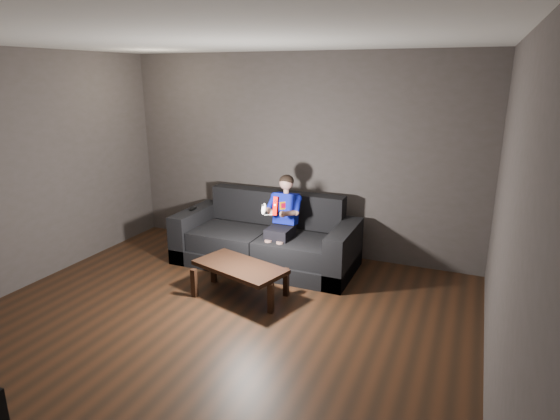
% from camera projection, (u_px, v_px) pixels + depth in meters
% --- Properties ---
extents(floor, '(5.00, 5.00, 0.00)m').
position_uv_depth(floor, '(203.00, 334.00, 4.51)').
color(floor, black).
rests_on(floor, ground).
extents(back_wall, '(5.00, 0.04, 2.70)m').
position_uv_depth(back_wall, '(297.00, 155.00, 6.34)').
color(back_wall, '#3F3A36').
rests_on(back_wall, ground).
extents(left_wall, '(0.04, 5.00, 2.70)m').
position_uv_depth(left_wall, '(0.00, 176.00, 5.07)').
color(left_wall, '#3F3A36').
rests_on(left_wall, ground).
extents(right_wall, '(0.04, 5.00, 2.70)m').
position_uv_depth(right_wall, '(507.00, 236.00, 3.19)').
color(right_wall, '#3F3A36').
rests_on(right_wall, ground).
extents(ceiling, '(5.00, 5.00, 0.02)m').
position_uv_depth(ceiling, '(187.00, 37.00, 3.75)').
color(ceiling, beige).
rests_on(ceiling, back_wall).
extents(sofa, '(2.34, 1.01, 0.90)m').
position_uv_depth(sofa, '(266.00, 242.00, 6.13)').
color(sofa, black).
rests_on(sofa, floor).
extents(child, '(0.44, 0.54, 1.07)m').
position_uv_depth(child, '(283.00, 214.00, 5.84)').
color(child, black).
rests_on(child, sofa).
extents(wii_remote_red, '(0.05, 0.08, 0.22)m').
position_uv_depth(wii_remote_red, '(276.00, 206.00, 5.38)').
color(wii_remote_red, red).
rests_on(wii_remote_red, child).
extents(nunchuk_white, '(0.08, 0.10, 0.15)m').
position_uv_depth(nunchuk_white, '(264.00, 209.00, 5.46)').
color(nunchuk_white, white).
rests_on(nunchuk_white, child).
extents(wii_remote_black, '(0.05, 0.14, 0.03)m').
position_uv_depth(wii_remote_black, '(193.00, 209.00, 6.34)').
color(wii_remote_black, black).
rests_on(wii_remote_black, sofa).
extents(coffee_table, '(1.14, 0.79, 0.38)m').
position_uv_depth(coffee_table, '(240.00, 269.00, 5.20)').
color(coffee_table, black).
rests_on(coffee_table, floor).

